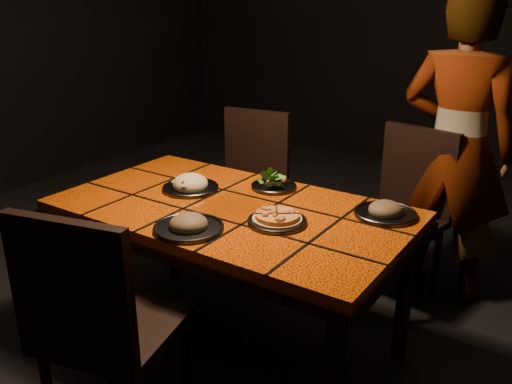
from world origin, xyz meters
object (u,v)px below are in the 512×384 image
Objects in this scene: dining_table at (232,222)px; chair_far_left at (249,178)px; diner at (456,149)px; chair_far_right at (405,205)px; plate_pasta at (190,185)px; plate_pizza at (277,219)px; chair_near at (97,321)px.

dining_table is 0.96m from chair_far_left.
diner is at bearing 57.98° from dining_table.
plate_pasta is at bearing -121.57° from chair_far_right.
dining_table is 0.30m from plate_pizza.
chair_far_right is at bearing 77.00° from plate_pizza.
chair_far_right reaches higher than chair_far_left.
chair_far_left is 1.00× the size of chair_far_right.
dining_table is at bearing 60.76° from diner.
chair_far_left is 0.98m from chair_far_right.
diner is at bearing 54.21° from chair_far_right.
plate_pasta is at bearing -84.70° from chair_near.
plate_pizza is at bearing -11.36° from plate_pasta.
chair_far_left is 0.56× the size of diner.
chair_near is 1.80m from chair_far_right.
diner reaches higher than dining_table.
chair_far_left is (-0.47, 0.82, -0.11)m from dining_table.
chair_far_right is 1.03m from plate_pizza.
plate_pizza is at bearing -10.53° from dining_table.
dining_table is at bearing -103.66° from chair_near.
chair_near reaches higher than plate_pizza.
chair_far_left is (-0.47, 1.62, -0.02)m from chair_near.
chair_near is 3.46× the size of plate_pizza.
chair_far_right is (0.97, 0.11, 0.00)m from chair_far_left.
plate_pizza is (0.28, -0.05, 0.10)m from dining_table.
plate_pizza is at bearing 73.00° from diner.
chair_far_left reaches higher than plate_pizza.
chair_far_right reaches higher than plate_pizza.
plate_pizza is at bearing -57.51° from chair_far_left.
chair_far_left is at bearing 16.65° from diner.
diner reaches higher than chair_near.
chair_far_left is 3.33× the size of plate_pizza.
chair_far_right is (0.50, 0.93, -0.11)m from dining_table.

